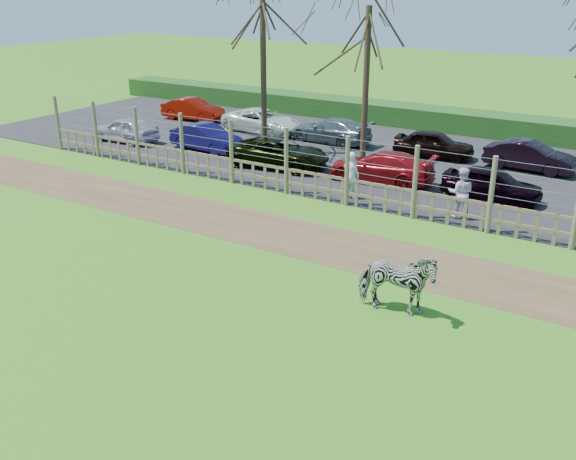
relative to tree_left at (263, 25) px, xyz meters
The scene contains 20 objects.
ground 15.17m from the tree_left, 62.53° to the right, with size 120.00×120.00×0.00m, color #609A33.
dirt_strip 11.74m from the tree_left, 50.91° to the right, with size 34.00×2.80×0.01m, color brown.
asphalt 8.81m from the tree_left, 17.10° to the left, with size 44.00×13.00×0.04m, color #232326.
hedge 12.20m from the tree_left, 54.16° to the left, with size 46.00×2.00×1.10m, color #1E4716.
fence 9.25m from the tree_left, 34.70° to the right, with size 30.16×0.16×2.50m.
tree_left is the anchor object (origin of this frame).
tree_mid 4.67m from the tree_left, 12.53° to the left, with size 4.80×4.80×6.83m.
zebra 16.27m from the tree_left, 44.53° to the right, with size 0.88×1.93×1.63m, color gray.
visitor_a 8.75m from the tree_left, 31.03° to the right, with size 0.63×0.41×1.72m, color silver.
visitor_b 11.94m from the tree_left, 19.76° to the right, with size 0.84×0.65×1.72m, color silver.
car_0 8.74m from the tree_left, 164.94° to the right, with size 1.42×3.52×1.20m, color #BEB0C2.
car_1 5.67m from the tree_left, 155.73° to the right, with size 1.27×3.64×1.20m, color #160F50.
car_2 5.59m from the tree_left, 42.28° to the right, with size 1.99×4.32×1.20m, color black.
car_3 8.25m from the tree_left, 11.98° to the right, with size 1.68×4.13×1.20m, color maroon.
car_4 11.88m from the tree_left, ahead, with size 1.42×3.52×1.20m, color black.
car_7 9.71m from the tree_left, 152.65° to the left, with size 1.27×3.64×1.20m, color #911104.
car_8 6.42m from the tree_left, 125.67° to the left, with size 1.99×4.32×1.20m, color white.
car_9 6.17m from the tree_left, 62.49° to the left, with size 1.68×4.13×1.20m, color #546068.
car_10 9.11m from the tree_left, 25.44° to the left, with size 1.42×3.52×1.20m, color black.
car_11 12.53m from the tree_left, 17.07° to the left, with size 1.27×3.64×1.20m, color black.
Camera 1 is at (9.62, -11.34, 7.54)m, focal length 40.00 mm.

